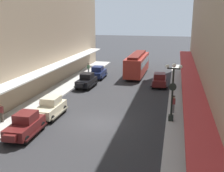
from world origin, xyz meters
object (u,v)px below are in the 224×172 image
(parked_car_3, at_px, (25,124))
(pedestrian_1, at_px, (1,113))
(fire_hydrant, at_px, (41,105))
(parked_car_1, at_px, (160,80))
(streetcar, at_px, (137,64))
(parked_car_4, at_px, (87,80))
(pedestrian_2, at_px, (173,104))
(pedestrian_0, at_px, (88,68))
(parked_car_2, at_px, (50,107))
(pedestrian_3, at_px, (188,79))
(parked_car_0, at_px, (98,72))
(lamp_post_with_clock, at_px, (173,90))
(pedestrian_4, at_px, (191,115))

(parked_car_3, xyz_separation_m, pedestrian_1, (-3.31, 1.75, 0.05))
(parked_car_3, distance_m, fire_hydrant, 5.94)
(parked_car_1, height_order, streetcar, streetcar)
(parked_car_4, distance_m, fire_hydrant, 9.51)
(pedestrian_1, xyz_separation_m, pedestrian_2, (14.54, 5.82, 0.02))
(parked_car_3, xyz_separation_m, fire_hydrant, (-1.66, 5.68, -0.38))
(parked_car_3, relative_size, pedestrian_0, 2.58)
(parked_car_2, xyz_separation_m, pedestrian_3, (12.91, 14.37, 0.05))
(parked_car_3, bearing_deg, pedestrian_1, 152.13)
(fire_hydrant, height_order, pedestrian_0, pedestrian_0)
(streetcar, distance_m, pedestrian_0, 7.67)
(parked_car_0, distance_m, parked_car_3, 20.35)
(parked_car_3, xyz_separation_m, streetcar, (5.44, 23.51, 0.96))
(parked_car_4, bearing_deg, fire_hydrant, -100.33)
(parked_car_1, bearing_deg, parked_car_4, -164.60)
(parked_car_2, bearing_deg, pedestrian_1, -143.16)
(pedestrian_2, distance_m, pedestrian_3, 11.23)
(parked_car_3, distance_m, pedestrian_2, 13.55)
(parked_car_2, relative_size, pedestrian_0, 2.55)
(lamp_post_with_clock, bearing_deg, pedestrian_4, -21.50)
(pedestrian_3, xyz_separation_m, pedestrian_4, (-0.26, -13.84, 0.02))
(pedestrian_3, distance_m, pedestrian_4, 13.85)
(parked_car_3, xyz_separation_m, pedestrian_3, (13.00, 18.66, 0.05))
(parked_car_2, height_order, lamp_post_with_clock, lamp_post_with_clock)
(pedestrian_1, height_order, pedestrian_4, pedestrian_4)
(parked_car_4, height_order, pedestrian_1, parked_car_4)
(parked_car_4, relative_size, pedestrian_1, 2.62)
(pedestrian_0, relative_size, pedestrian_1, 1.02)
(parked_car_1, distance_m, pedestrian_2, 10.20)
(pedestrian_3, bearing_deg, parked_car_0, 172.54)
(lamp_post_with_clock, height_order, pedestrian_3, lamp_post_with_clock)
(pedestrian_1, relative_size, pedestrian_2, 0.98)
(parked_car_1, relative_size, parked_car_3, 1.00)
(parked_car_0, distance_m, pedestrian_3, 13.04)
(parked_car_0, height_order, parked_car_2, same)
(streetcar, bearing_deg, pedestrian_4, -68.68)
(parked_car_4, distance_m, pedestrian_1, 13.70)
(parked_car_2, xyz_separation_m, pedestrian_1, (-3.39, -2.54, 0.05))
(fire_hydrant, bearing_deg, parked_car_0, 83.28)
(pedestrian_0, xyz_separation_m, pedestrian_2, (13.32, -14.78, 0.00))
(parked_car_3, relative_size, streetcar, 0.45)
(fire_hydrant, height_order, pedestrian_4, pedestrian_4)
(pedestrian_1, distance_m, pedestrian_2, 15.66)
(parked_car_2, relative_size, pedestrian_1, 2.60)
(pedestrian_0, bearing_deg, pedestrian_2, -47.98)
(lamp_post_with_clock, bearing_deg, parked_car_0, 126.52)
(parked_car_2, xyz_separation_m, pedestrian_4, (12.65, 0.53, 0.07))
(parked_car_0, height_order, streetcar, streetcar)
(lamp_post_with_clock, xyz_separation_m, pedestrian_0, (-13.17, 16.88, -1.97))
(fire_hydrant, bearing_deg, lamp_post_with_clock, -0.97)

